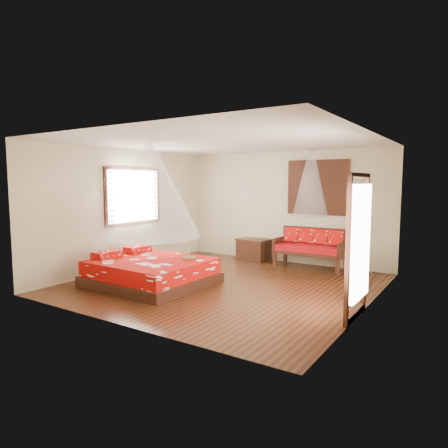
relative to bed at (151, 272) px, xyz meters
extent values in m
cube|color=black|center=(1.23, 0.84, -0.26)|extent=(5.50, 5.50, 0.02)
cube|color=silver|center=(1.23, 0.84, 2.56)|extent=(5.50, 5.50, 0.02)
cube|color=#C2B48E|center=(-1.53, 0.84, 1.15)|extent=(0.02, 5.50, 2.80)
cube|color=#C2B48E|center=(3.99, 0.84, 1.15)|extent=(0.02, 5.50, 2.80)
cube|color=#C2B48E|center=(1.23, 3.60, 1.15)|extent=(5.50, 0.02, 2.80)
cube|color=#C2B48E|center=(1.23, -1.92, 1.15)|extent=(5.50, 0.02, 2.80)
cube|color=black|center=(0.02, 0.00, -0.15)|extent=(2.21, 2.01, 0.20)
cube|color=#A90905|center=(0.02, 0.00, 0.10)|extent=(2.10, 1.90, 0.30)
cube|color=#A90905|center=(-0.80, -0.39, 0.32)|extent=(0.32, 0.57, 0.14)
cube|color=#A90905|center=(-0.78, 0.43, 0.32)|extent=(0.32, 0.57, 0.14)
cube|color=black|center=(1.35, 2.83, -0.04)|extent=(0.08, 0.08, 0.42)
cube|color=black|center=(2.87, 2.83, -0.04)|extent=(0.08, 0.08, 0.42)
cube|color=black|center=(1.35, 3.44, -0.04)|extent=(0.08, 0.08, 0.42)
cube|color=black|center=(2.87, 3.44, -0.04)|extent=(0.08, 0.08, 0.42)
cube|color=black|center=(2.11, 3.14, 0.13)|extent=(1.64, 0.73, 0.08)
cube|color=#8F0605|center=(2.11, 3.14, 0.24)|extent=(1.58, 0.67, 0.14)
cube|color=black|center=(2.11, 3.46, 0.42)|extent=(1.64, 0.06, 0.55)
cube|color=black|center=(1.33, 3.14, 0.29)|extent=(0.06, 0.73, 0.30)
cube|color=black|center=(2.89, 3.14, 0.29)|extent=(0.06, 0.73, 0.30)
cube|color=#A90905|center=(1.57, 3.34, 0.48)|extent=(0.35, 0.19, 0.36)
cube|color=#A90905|center=(1.93, 3.34, 0.48)|extent=(0.35, 0.19, 0.36)
cube|color=#A90905|center=(2.30, 3.34, 0.48)|extent=(0.35, 0.19, 0.36)
cube|color=#A90905|center=(2.66, 3.34, 0.48)|extent=(0.35, 0.19, 0.36)
cube|color=black|center=(0.53, 3.29, 0.00)|extent=(0.84, 0.64, 0.51)
cube|color=black|center=(0.53, 3.29, 0.29)|extent=(0.88, 0.68, 0.05)
cube|color=black|center=(2.11, 3.56, 1.65)|extent=(1.52, 0.06, 1.32)
cube|color=black|center=(2.11, 3.55, 1.65)|extent=(1.35, 0.04, 1.10)
cube|color=black|center=(-1.49, 1.04, 1.45)|extent=(0.08, 1.74, 1.34)
cube|color=white|center=(-1.45, 1.04, 1.45)|extent=(0.04, 1.54, 1.10)
cube|color=black|center=(3.95, 0.24, 0.80)|extent=(0.08, 1.02, 2.16)
cube|color=white|center=(3.93, 0.24, 0.90)|extent=(0.03, 0.82, 1.70)
cylinder|color=brown|center=(0.58, 0.51, 0.26)|extent=(0.29, 0.29, 0.03)
cone|color=white|center=(0.02, 0.00, 1.60)|extent=(1.99, 1.99, 1.80)
cone|color=white|center=(2.11, 3.09, 1.75)|extent=(0.81, 0.81, 1.50)
camera|label=1|loc=(5.48, -5.72, 1.78)|focal=32.00mm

